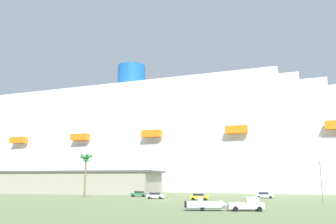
{
  "coord_description": "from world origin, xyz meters",
  "views": [
    {
      "loc": [
        24.92,
        -79.92,
        5.13
      ],
      "look_at": [
        -8.52,
        29.33,
        27.02
      ],
      "focal_mm": 37.28,
      "sensor_mm": 36.0,
      "label": 1
    }
  ],
  "objects_px": {
    "cruise_ship": "(201,146)",
    "parked_car_white_van": "(155,195)",
    "pickup_truck": "(248,204)",
    "parked_car_silver_sedan": "(264,195)",
    "street_lamp": "(321,175)",
    "small_boat_on_trailer": "(208,205)",
    "parked_car_green_wagon": "(139,194)",
    "parked_car_yellow_taxi": "(199,197)",
    "palm_tree": "(86,162)"
  },
  "relations": [
    {
      "from": "parked_car_silver_sedan",
      "to": "street_lamp",
      "type": "bearing_deg",
      "value": -45.84
    },
    {
      "from": "small_boat_on_trailer",
      "to": "parked_car_silver_sedan",
      "type": "bearing_deg",
      "value": 79.58
    },
    {
      "from": "parked_car_silver_sedan",
      "to": "parked_car_green_wagon",
      "type": "bearing_deg",
      "value": -176.14
    },
    {
      "from": "street_lamp",
      "to": "parked_car_silver_sedan",
      "type": "xyz_separation_m",
      "value": [
        -12.9,
        13.29,
        -5.16
      ]
    },
    {
      "from": "palm_tree",
      "to": "street_lamp",
      "type": "distance_m",
      "value": 60.24
    },
    {
      "from": "cruise_ship",
      "to": "palm_tree",
      "type": "height_order",
      "value": "cruise_ship"
    },
    {
      "from": "small_boat_on_trailer",
      "to": "parked_car_white_van",
      "type": "xyz_separation_m",
      "value": [
        -19.41,
        30.04,
        -0.13
      ]
    },
    {
      "from": "parked_car_white_van",
      "to": "parked_car_silver_sedan",
      "type": "relative_size",
      "value": 0.98
    },
    {
      "from": "cruise_ship",
      "to": "parked_car_white_van",
      "type": "relative_size",
      "value": 64.05
    },
    {
      "from": "street_lamp",
      "to": "parked_car_yellow_taxi",
      "type": "xyz_separation_m",
      "value": [
        -27.8,
        -0.15,
        -5.16
      ]
    },
    {
      "from": "parked_car_white_van",
      "to": "street_lamp",
      "type": "bearing_deg",
      "value": -2.95
    },
    {
      "from": "cruise_ship",
      "to": "small_boat_on_trailer",
      "type": "height_order",
      "value": "cruise_ship"
    },
    {
      "from": "small_boat_on_trailer",
      "to": "street_lamp",
      "type": "relative_size",
      "value": 0.82
    },
    {
      "from": "street_lamp",
      "to": "palm_tree",
      "type": "bearing_deg",
      "value": 179.04
    },
    {
      "from": "pickup_truck",
      "to": "palm_tree",
      "type": "bearing_deg",
      "value": 148.99
    },
    {
      "from": "street_lamp",
      "to": "parked_car_white_van",
      "type": "xyz_separation_m",
      "value": [
        -39.9,
        2.05,
        -5.16
      ]
    },
    {
      "from": "small_boat_on_trailer",
      "to": "parked_car_green_wagon",
      "type": "height_order",
      "value": "small_boat_on_trailer"
    },
    {
      "from": "parked_car_white_van",
      "to": "parked_car_yellow_taxi",
      "type": "relative_size",
      "value": 1.01
    },
    {
      "from": "pickup_truck",
      "to": "palm_tree",
      "type": "relative_size",
      "value": 0.49
    },
    {
      "from": "street_lamp",
      "to": "parked_car_green_wagon",
      "type": "xyz_separation_m",
      "value": [
        -48.07,
        10.91,
        -5.16
      ]
    },
    {
      "from": "parked_car_silver_sedan",
      "to": "parked_car_yellow_taxi",
      "type": "height_order",
      "value": "same"
    },
    {
      "from": "pickup_truck",
      "to": "parked_car_white_van",
      "type": "xyz_separation_m",
      "value": [
        -25.64,
        28.6,
        -0.21
      ]
    },
    {
      "from": "pickup_truck",
      "to": "small_boat_on_trailer",
      "type": "height_order",
      "value": "pickup_truck"
    },
    {
      "from": "pickup_truck",
      "to": "cruise_ship",
      "type": "bearing_deg",
      "value": 106.05
    },
    {
      "from": "small_boat_on_trailer",
      "to": "street_lamp",
      "type": "distance_m",
      "value": 35.05
    },
    {
      "from": "palm_tree",
      "to": "cruise_ship",
      "type": "bearing_deg",
      "value": 72.59
    },
    {
      "from": "palm_tree",
      "to": "parked_car_green_wagon",
      "type": "xyz_separation_m",
      "value": [
        12.04,
        9.9,
        -8.95
      ]
    },
    {
      "from": "pickup_truck",
      "to": "parked_car_green_wagon",
      "type": "distance_m",
      "value": 50.47
    },
    {
      "from": "pickup_truck",
      "to": "street_lamp",
      "type": "height_order",
      "value": "street_lamp"
    },
    {
      "from": "parked_car_white_van",
      "to": "parked_car_yellow_taxi",
      "type": "bearing_deg",
      "value": -10.35
    },
    {
      "from": "street_lamp",
      "to": "parked_car_yellow_taxi",
      "type": "bearing_deg",
      "value": -179.68
    },
    {
      "from": "street_lamp",
      "to": "parked_car_white_van",
      "type": "height_order",
      "value": "street_lamp"
    },
    {
      "from": "cruise_ship",
      "to": "parked_car_green_wagon",
      "type": "distance_m",
      "value": 56.74
    },
    {
      "from": "cruise_ship",
      "to": "parked_car_white_van",
      "type": "xyz_separation_m",
      "value": [
        0.43,
        -62.04,
        -18.22
      ]
    },
    {
      "from": "street_lamp",
      "to": "small_boat_on_trailer",
      "type": "bearing_deg",
      "value": -126.21
    },
    {
      "from": "small_boat_on_trailer",
      "to": "parked_car_white_van",
      "type": "height_order",
      "value": "small_boat_on_trailer"
    },
    {
      "from": "pickup_truck",
      "to": "parked_car_silver_sedan",
      "type": "xyz_separation_m",
      "value": [
        1.36,
        39.84,
        -0.21
      ]
    },
    {
      "from": "street_lamp",
      "to": "parked_car_yellow_taxi",
      "type": "distance_m",
      "value": 28.28
    },
    {
      "from": "street_lamp",
      "to": "parked_car_white_van",
      "type": "relative_size",
      "value": 2.08
    },
    {
      "from": "street_lamp",
      "to": "cruise_ship",
      "type": "bearing_deg",
      "value": 122.18
    },
    {
      "from": "cruise_ship",
      "to": "small_boat_on_trailer",
      "type": "xyz_separation_m",
      "value": [
        19.85,
        -92.08,
        -18.09
      ]
    },
    {
      "from": "pickup_truck",
      "to": "palm_tree",
      "type": "xyz_separation_m",
      "value": [
        -45.85,
        27.56,
        8.75
      ]
    },
    {
      "from": "parked_car_white_van",
      "to": "parked_car_silver_sedan",
      "type": "distance_m",
      "value": 29.24
    },
    {
      "from": "parked_car_yellow_taxi",
      "to": "palm_tree",
      "type": "bearing_deg",
      "value": 177.93
    },
    {
      "from": "pickup_truck",
      "to": "parked_car_white_van",
      "type": "relative_size",
      "value": 1.31
    },
    {
      "from": "parked_car_silver_sedan",
      "to": "parked_car_yellow_taxi",
      "type": "relative_size",
      "value": 1.03
    },
    {
      "from": "pickup_truck",
      "to": "parked_car_yellow_taxi",
      "type": "relative_size",
      "value": 1.32
    },
    {
      "from": "palm_tree",
      "to": "parked_car_yellow_taxi",
      "type": "relative_size",
      "value": 2.66
    },
    {
      "from": "palm_tree",
      "to": "parked_car_yellow_taxi",
      "type": "height_order",
      "value": "palm_tree"
    },
    {
      "from": "cruise_ship",
      "to": "parked_car_yellow_taxi",
      "type": "distance_m",
      "value": 67.95
    }
  ]
}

